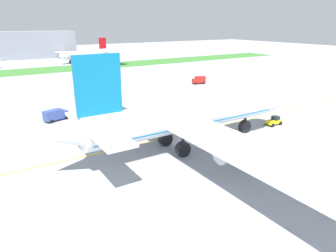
{
  "coord_description": "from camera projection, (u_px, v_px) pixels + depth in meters",
  "views": [
    {
      "loc": [
        -33.34,
        -47.91,
        23.56
      ],
      "look_at": [
        -3.09,
        0.08,
        4.14
      ],
      "focal_mm": 32.35,
      "sensor_mm": 36.0,
      "label": 1
    }
  ],
  "objects": [
    {
      "name": "ground_plane",
      "position": [
        181.0,
        142.0,
        62.8
      ],
      "size": [
        600.0,
        600.0,
        0.0
      ],
      "primitive_type": "plane",
      "color": "#9399A0",
      "rests_on": "ground"
    },
    {
      "name": "apron_taxi_line",
      "position": [
        171.0,
        137.0,
        65.85
      ],
      "size": [
        280.0,
        0.36,
        0.01
      ],
      "primitive_type": "cube",
      "color": "yellow",
      "rests_on": "ground"
    },
    {
      "name": "grass_median_strip",
      "position": [
        51.0,
        70.0,
        159.67
      ],
      "size": [
        320.0,
        24.0,
        0.1
      ],
      "primitive_type": "cube",
      "color": "#38722D",
      "rests_on": "ground"
    },
    {
      "name": "airliner_foreground",
      "position": [
        185.0,
        116.0,
        58.12
      ],
      "size": [
        52.03,
        80.93,
        19.09
      ],
      "color": "white",
      "rests_on": "ground"
    },
    {
      "name": "pushback_tug",
      "position": [
        274.0,
        121.0,
        73.28
      ],
      "size": [
        5.92,
        2.33,
        2.12
      ],
      "color": "yellow",
      "rests_on": "ground"
    },
    {
      "name": "ground_crew_wingwalker_port",
      "position": [
        205.0,
        146.0,
        58.38
      ],
      "size": [
        0.5,
        0.4,
        1.58
      ],
      "color": "black",
      "rests_on": "ground"
    },
    {
      "name": "ground_crew_marshaller_front",
      "position": [
        305.0,
        184.0,
        44.83
      ],
      "size": [
        0.4,
        0.49,
        1.56
      ],
      "color": "black",
      "rests_on": "ground"
    },
    {
      "name": "service_truck_baggage_loader",
      "position": [
        55.0,
        115.0,
        76.24
      ],
      "size": [
        6.39,
        3.97,
        2.9
      ],
      "color": "#33478C",
      "rests_on": "ground"
    },
    {
      "name": "service_truck_fuel_bowser",
      "position": [
        199.0,
        80.0,
        122.41
      ],
      "size": [
        5.62,
        3.56,
        3.03
      ],
      "color": "#B21E19",
      "rests_on": "ground"
    },
    {
      "name": "service_truck_catering_van",
      "position": [
        111.0,
        99.0,
        91.89
      ],
      "size": [
        4.7,
        2.61,
        3.17
      ],
      "color": "yellow",
      "rests_on": "ground"
    },
    {
      "name": "parked_airliner_far_centre",
      "position": [
        87.0,
        54.0,
        191.87
      ],
      "size": [
        38.57,
        61.71,
        14.22
      ],
      "color": "white",
      "rests_on": "ground"
    }
  ]
}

